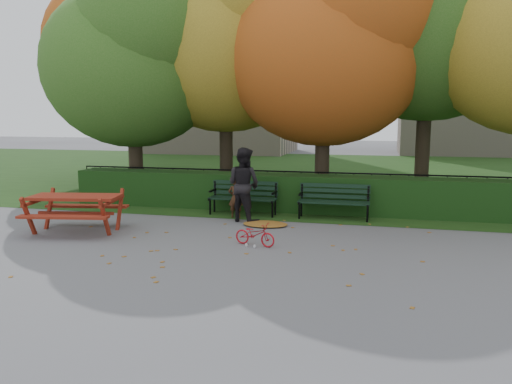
% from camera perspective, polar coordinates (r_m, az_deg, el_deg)
% --- Properties ---
extents(ground, '(90.00, 90.00, 0.00)m').
position_cam_1_polar(ground, '(9.60, 0.25, -7.10)').
color(ground, slate).
rests_on(ground, ground).
extents(grass_strip, '(90.00, 90.00, 0.00)m').
position_cam_1_polar(grass_strip, '(23.22, 8.41, 2.18)').
color(grass_strip, '#193711').
rests_on(grass_strip, ground).
extents(building_left, '(10.00, 7.00, 15.00)m').
position_cam_1_polar(building_left, '(37.04, -3.98, 16.28)').
color(building_left, '#A49682').
rests_on(building_left, ground).
extents(building_right, '(9.00, 6.00, 12.00)m').
position_cam_1_polar(building_right, '(37.58, 23.37, 13.20)').
color(building_right, '#A49682').
rests_on(building_right, ground).
extents(hedge, '(13.00, 0.90, 1.00)m').
position_cam_1_polar(hedge, '(13.81, 4.65, -0.12)').
color(hedge, black).
rests_on(hedge, ground).
extents(iron_fence, '(14.00, 0.04, 1.02)m').
position_cam_1_polar(iron_fence, '(14.59, 5.16, 0.49)').
color(iron_fence, black).
rests_on(iron_fence, ground).
extents(tree_a, '(5.88, 5.60, 7.48)m').
position_cam_1_polar(tree_a, '(16.42, -13.35, 15.15)').
color(tree_a, '#2D2018').
rests_on(tree_a, ground).
extents(tree_b, '(6.72, 6.40, 8.79)m').
position_cam_1_polar(tree_b, '(16.62, -2.59, 18.37)').
color(tree_b, '#2D2018').
rests_on(tree_b, ground).
extents(tree_c, '(6.30, 6.00, 8.00)m').
position_cam_1_polar(tree_c, '(15.16, 9.05, 17.00)').
color(tree_c, '#2D2018').
rests_on(tree_c, ground).
extents(tree_d, '(7.14, 6.80, 9.58)m').
position_cam_1_polar(tree_d, '(16.64, 20.73, 19.85)').
color(tree_d, '#2D2018').
rests_on(tree_d, ground).
extents(tree_f, '(6.93, 6.60, 9.19)m').
position_cam_1_polar(tree_f, '(20.68, -13.66, 17.04)').
color(tree_f, '#2D2018').
rests_on(tree_f, ground).
extents(bench_left, '(1.80, 0.57, 0.88)m').
position_cam_1_polar(bench_left, '(13.31, -1.44, -0.34)').
color(bench_left, black).
rests_on(bench_left, ground).
extents(bench_right, '(1.80, 0.57, 0.88)m').
position_cam_1_polar(bench_right, '(12.89, 8.91, -0.74)').
color(bench_right, black).
rests_on(bench_right, ground).
extents(picnic_table, '(2.21, 1.90, 0.95)m').
position_cam_1_polar(picnic_table, '(11.96, -19.94, -1.26)').
color(picnic_table, maroon).
rests_on(picnic_table, ground).
extents(leaf_pile, '(1.29, 1.09, 0.08)m').
position_cam_1_polar(leaf_pile, '(12.02, 1.07, -3.67)').
color(leaf_pile, brown).
rests_on(leaf_pile, ground).
extents(leaf_scatter, '(9.00, 5.70, 0.01)m').
position_cam_1_polar(leaf_scatter, '(9.88, 0.67, -6.61)').
color(leaf_scatter, brown).
rests_on(leaf_scatter, ground).
extents(child, '(0.40, 0.29, 1.04)m').
position_cam_1_polar(child, '(12.85, -2.35, -0.67)').
color(child, '#432715').
rests_on(child, ground).
extents(adult, '(1.09, 0.98, 1.84)m').
position_cam_1_polar(adult, '(12.38, -1.42, 0.85)').
color(adult, black).
rests_on(adult, ground).
extents(bicycle, '(0.94, 0.53, 0.47)m').
position_cam_1_polar(bicycle, '(10.15, -0.12, -4.86)').
color(bicycle, '#B4101B').
rests_on(bicycle, ground).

